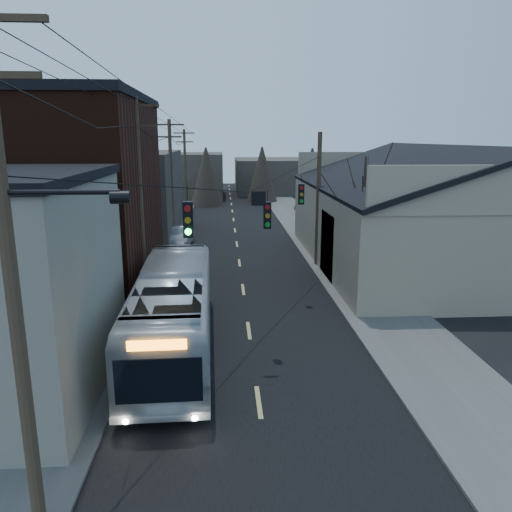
{
  "coord_description": "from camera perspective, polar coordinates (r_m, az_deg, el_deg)",
  "views": [
    {
      "loc": [
        -1.03,
        -6.23,
        8.17
      ],
      "look_at": [
        0.41,
        15.38,
        3.0
      ],
      "focal_mm": 35.0,
      "sensor_mm": 36.0,
      "label": 1
    }
  ],
  "objects": [
    {
      "name": "building_left_far",
      "position": [
        43.33,
        -15.15,
        6.77
      ],
      "size": [
        9.0,
        14.0,
        7.0
      ],
      "primitive_type": "cube",
      "color": "#36312B",
      "rests_on": "ground"
    },
    {
      "name": "building_far_left",
      "position": [
        71.59,
        -7.86,
        9.15
      ],
      "size": [
        10.0,
        12.0,
        6.0
      ],
      "primitive_type": "cube",
      "color": "#36312B",
      "rests_on": "ground"
    },
    {
      "name": "road_surface",
      "position": [
        37.15,
        -2.12,
        0.72
      ],
      "size": [
        9.0,
        110.0,
        0.02
      ],
      "primitive_type": "cube",
      "color": "black",
      "rests_on": "ground"
    },
    {
      "name": "parked_car",
      "position": [
        39.02,
        -8.54,
        2.25
      ],
      "size": [
        1.85,
        4.43,
        1.42
      ],
      "primitive_type": "imported",
      "rotation": [
        0.0,
        0.0,
        -0.08
      ],
      "color": "#96989D",
      "rests_on": "ground"
    },
    {
      "name": "building_far_right",
      "position": [
        76.86,
        2.24,
        9.18
      ],
      "size": [
        12.0,
        14.0,
        5.0
      ],
      "primitive_type": "cube",
      "color": "#36312B",
      "rests_on": "ground"
    },
    {
      "name": "sidewalk_right",
      "position": [
        37.88,
        7.76,
        0.93
      ],
      "size": [
        4.0,
        110.0,
        0.12
      ],
      "primitive_type": "cube",
      "color": "#474744",
      "rests_on": "ground"
    },
    {
      "name": "warehouse",
      "position": [
        34.67,
        20.17,
        3.51
      ],
      "size": [
        16.16,
        20.6,
        7.73
      ],
      "color": "gray",
      "rests_on": "ground"
    },
    {
      "name": "bus",
      "position": [
        19.63,
        -9.4,
        -6.17
      ],
      "size": [
        3.05,
        11.89,
        3.29
      ],
      "primitive_type": "imported",
      "rotation": [
        0.0,
        0.0,
        3.17
      ],
      "color": "#B1B8BE",
      "rests_on": "ground"
    },
    {
      "name": "utility_lines",
      "position": [
        30.62,
        -7.74,
        7.27
      ],
      "size": [
        11.24,
        45.28,
        10.5
      ],
      "color": "#382B1E",
      "rests_on": "ground"
    },
    {
      "name": "building_brick",
      "position": [
        27.91,
        -22.65,
        5.87
      ],
      "size": [
        10.0,
        12.0,
        10.0
      ],
      "primitive_type": "cube",
      "color": "black",
      "rests_on": "ground"
    },
    {
      "name": "sidewalk_left",
      "position": [
        37.53,
        -12.08,
        0.64
      ],
      "size": [
        4.0,
        110.0,
        0.12
      ],
      "primitive_type": "cube",
      "color": "#474744",
      "rests_on": "ground"
    },
    {
      "name": "bare_tree",
      "position": [
        27.67,
        12.07,
        3.62
      ],
      "size": [
        0.4,
        0.4,
        7.2
      ],
      "primitive_type": "cone",
      "color": "black",
      "rests_on": "ground"
    }
  ]
}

